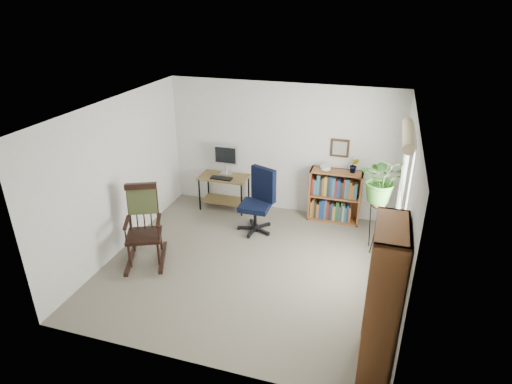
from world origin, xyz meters
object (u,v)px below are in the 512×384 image
(desk, at_px, (224,192))
(low_bookshelf, at_px, (335,196))
(rocking_chair, at_px, (143,226))
(tall_bookshelf, at_px, (382,299))
(office_chair, at_px, (255,201))

(desk, bearing_deg, low_bookshelf, 3.32)
(rocking_chair, bearing_deg, tall_bookshelf, -41.31)
(office_chair, height_order, tall_bookshelf, tall_bookshelf)
(rocking_chair, distance_m, tall_bookshelf, 3.63)
(office_chair, xyz_separation_m, low_bookshelf, (1.25, 0.79, -0.08))
(rocking_chair, distance_m, low_bookshelf, 3.37)
(desk, distance_m, office_chair, 1.08)
(rocking_chair, bearing_deg, low_bookshelf, 15.57)
(rocking_chair, relative_size, low_bookshelf, 1.28)
(tall_bookshelf, bearing_deg, desk, 133.62)
(office_chair, height_order, low_bookshelf, office_chair)
(desk, height_order, rocking_chair, rocking_chair)
(office_chair, xyz_separation_m, tall_bookshelf, (2.13, -2.43, 0.31))
(desk, relative_size, low_bookshelf, 0.95)
(desk, xyz_separation_m, office_chair, (0.82, -0.67, 0.24))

